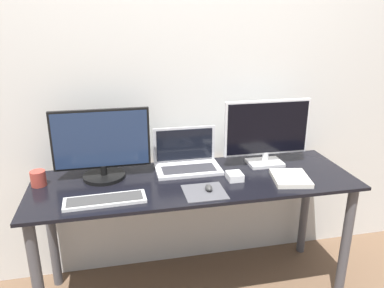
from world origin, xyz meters
TOP-DOWN VIEW (x-y plane):
  - wall_back at (0.00, 0.65)m, footprint 7.00×0.05m
  - desk at (0.00, 0.29)m, footprint 1.77×0.59m
  - monitor_left at (-0.49, 0.42)m, footprint 0.52×0.23m
  - monitor_right at (0.46, 0.42)m, footprint 0.52×0.14m
  - laptop at (-0.01, 0.47)m, footprint 0.37×0.23m
  - keyboard at (-0.48, 0.13)m, footprint 0.40×0.14m
  - mousepad at (0.01, 0.13)m, footprint 0.21×0.20m
  - mouse at (0.04, 0.13)m, footprint 0.04×0.06m
  - book at (0.51, 0.17)m, footprint 0.23×0.25m
  - mug at (-0.83, 0.39)m, footprint 0.08×0.08m
  - power_brick at (0.21, 0.25)m, footprint 0.08×0.09m

SIDE VIEW (x-z plane):
  - desk at x=0.00m, z-range 0.24..0.99m
  - mousepad at x=0.01m, z-range 0.74..0.75m
  - keyboard at x=-0.48m, z-range 0.74..0.76m
  - book at x=0.51m, z-range 0.74..0.77m
  - mouse at x=0.04m, z-range 0.75..0.78m
  - power_brick at x=0.21m, z-range 0.74..0.78m
  - mug at x=-0.83m, z-range 0.74..0.83m
  - laptop at x=-0.01m, z-range 0.69..0.92m
  - monitor_left at x=-0.49m, z-range 0.74..1.13m
  - monitor_right at x=0.46m, z-range 0.75..1.15m
  - wall_back at x=0.00m, z-range 0.00..2.50m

